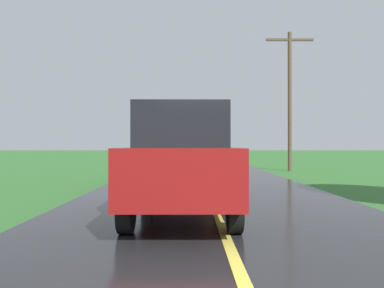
% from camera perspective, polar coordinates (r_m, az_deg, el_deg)
% --- Properties ---
extents(banana_truck_near, '(2.38, 5.82, 2.80)m').
position_cam_1_polar(banana_truck_near, '(13.41, -0.52, 0.31)').
color(banana_truck_near, '#2D2D30').
rests_on(banana_truck_near, road_surface).
extents(utility_pole_roadside, '(2.48, 0.20, 7.29)m').
position_cam_1_polar(utility_pole_roadside, '(19.54, 15.36, 7.60)').
color(utility_pole_roadside, brown).
rests_on(utility_pole_roadside, ground).
extents(following_car, '(1.74, 4.10, 1.92)m').
position_cam_1_polar(following_car, '(6.30, -1.57, -2.61)').
color(following_car, maroon).
rests_on(following_car, road_surface).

